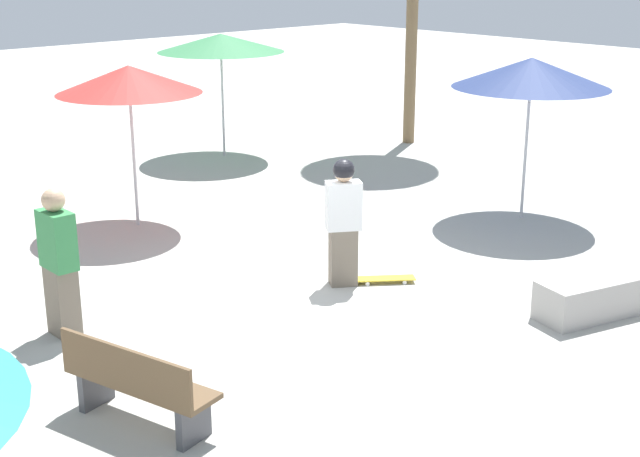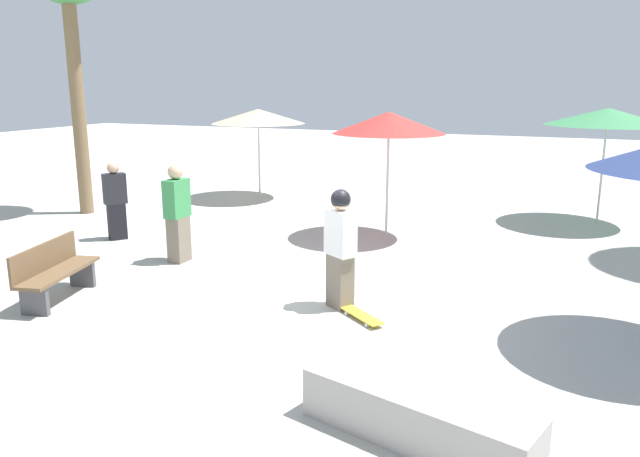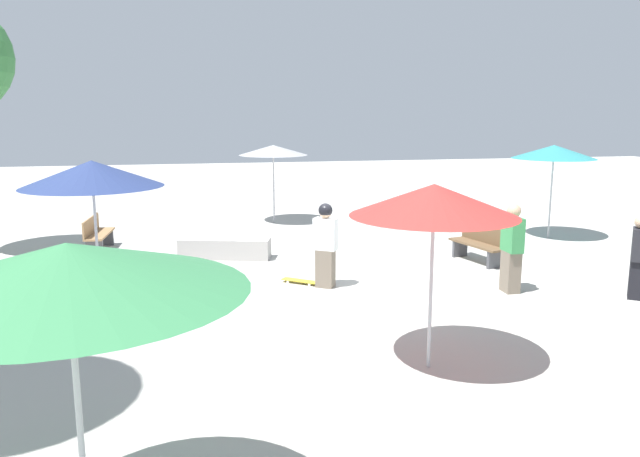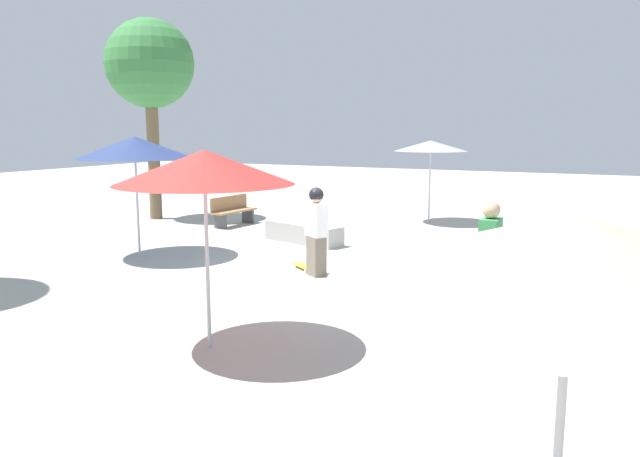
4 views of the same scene
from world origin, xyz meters
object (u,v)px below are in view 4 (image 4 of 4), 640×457
(concrete_ledge, at_px, (303,233))
(shade_umbrella_tan, at_px, (571,250))
(bench_far, at_px, (543,260))
(skater_main, at_px, (316,228))
(skateboard, at_px, (304,267))
(bench_near, at_px, (233,211))
(palm_tree_center_right, at_px, (150,66))
(shade_umbrella_grey, at_px, (431,146))
(bystander_watching, at_px, (489,258))
(shade_umbrella_red, at_px, (204,167))
(shade_umbrella_navy, at_px, (135,148))

(concrete_ledge, height_order, shade_umbrella_tan, shade_umbrella_tan)
(bench_far, bearing_deg, skater_main, 94.88)
(skater_main, relative_size, skateboard, 2.25)
(bench_near, relative_size, palm_tree_center_right, 0.27)
(shade_umbrella_grey, height_order, bystander_watching, shade_umbrella_grey)
(shade_umbrella_tan, distance_m, palm_tree_center_right, 17.44)
(skateboard, relative_size, bench_near, 0.46)
(skater_main, xyz_separation_m, bench_far, (3.95, 1.31, -0.49))
(skateboard, relative_size, shade_umbrella_red, 0.30)
(bench_near, bearing_deg, concrete_ledge, 69.30)
(shade_umbrella_navy, height_order, bystander_watching, shade_umbrella_navy)
(skateboard, distance_m, bench_far, 4.51)
(shade_umbrella_navy, bearing_deg, bench_near, 98.07)
(shade_umbrella_grey, bearing_deg, concrete_ledge, -111.61)
(shade_umbrella_navy, xyz_separation_m, bystander_watching, (7.73, -0.90, -1.51))
(skater_main, xyz_separation_m, shade_umbrella_tan, (5.03, -7.07, 1.29))
(skateboard, height_order, concrete_ledge, concrete_ledge)
(skateboard, bearing_deg, skater_main, 179.77)
(bench_far, bearing_deg, shade_umbrella_navy, 86.64)
(skateboard, distance_m, palm_tree_center_right, 9.60)
(skateboard, height_order, shade_umbrella_navy, shade_umbrella_navy)
(shade_umbrella_red, height_order, palm_tree_center_right, palm_tree_center_right)
(skateboard, xyz_separation_m, shade_umbrella_tan, (5.48, -7.42, 2.15))
(bench_far, bearing_deg, shade_umbrella_grey, 19.44)
(concrete_ledge, distance_m, bench_near, 3.42)
(bench_far, distance_m, palm_tree_center_right, 12.89)
(skater_main, xyz_separation_m, palm_tree_center_right, (-7.84, 4.46, 3.69))
(bench_near, height_order, shade_umbrella_red, shade_umbrella_red)
(skateboard, bearing_deg, bench_near, -4.45)
(shade_umbrella_tan, relative_size, shade_umbrella_navy, 0.95)
(concrete_ledge, relative_size, shade_umbrella_grey, 0.92)
(bench_near, relative_size, shade_umbrella_red, 0.64)
(skateboard, relative_size, bystander_watching, 0.44)
(palm_tree_center_right, bearing_deg, skater_main, -29.62)
(bystander_watching, bearing_deg, shade_umbrella_tan, 15.46)
(palm_tree_center_right, distance_m, bystander_watching, 13.11)
(shade_umbrella_tan, bearing_deg, skateboard, 126.44)
(bystander_watching, bearing_deg, shade_umbrella_grey, -156.98)
(concrete_ledge, distance_m, shade_umbrella_navy, 4.47)
(skater_main, xyz_separation_m, shade_umbrella_grey, (-0.03, 7.45, 1.35))
(bench_near, bearing_deg, bench_far, 75.65)
(skateboard, xyz_separation_m, palm_tree_center_right, (-7.39, 4.11, 4.55))
(bystander_watching, bearing_deg, concrete_ledge, -126.16)
(bench_near, relative_size, bench_far, 0.98)
(bench_near, height_order, bystander_watching, bystander_watching)
(bench_near, height_order, shade_umbrella_navy, shade_umbrella_navy)
(bench_far, bearing_deg, bystander_watching, 154.74)
(bench_far, distance_m, shade_umbrella_grey, 7.54)
(shade_umbrella_grey, height_order, shade_umbrella_red, shade_umbrella_red)
(bench_near, relative_size, shade_umbrella_grey, 0.67)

